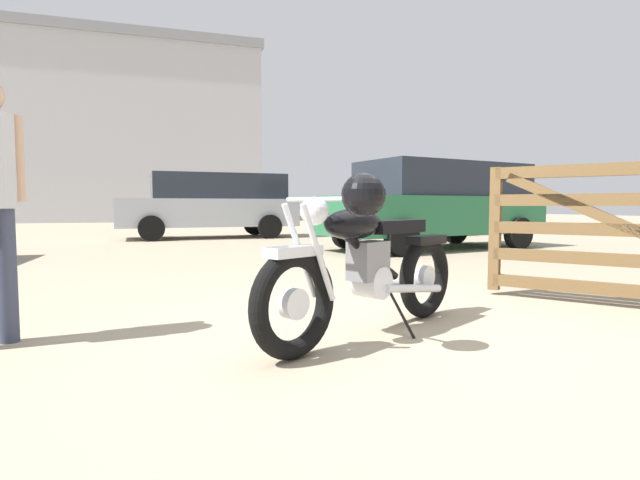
% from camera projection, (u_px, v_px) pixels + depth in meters
% --- Properties ---
extents(ground_plane, '(80.00, 80.00, 0.00)m').
position_uv_depth(ground_plane, '(405.00, 331.00, 3.46)').
color(ground_plane, gray).
extents(vintage_motorcycle, '(1.93, 1.09, 1.07)m').
position_uv_depth(vintage_motorcycle, '(368.00, 264.00, 3.26)').
color(vintage_motorcycle, black).
rests_on(vintage_motorcycle, ground_plane).
extents(dark_sedan_left, '(4.09, 2.24, 1.78)m').
position_uv_depth(dark_sedan_left, '(413.00, 204.00, 14.80)').
color(dark_sedan_left, black).
rests_on(dark_sedan_left, ground_plane).
extents(silver_sedan_mid, '(4.88, 2.41, 1.74)m').
position_uv_depth(silver_sedan_mid, '(437.00, 203.00, 10.01)').
color(silver_sedan_mid, black).
rests_on(silver_sedan_mid, ground_plane).
extents(blue_hatchback_right, '(4.75, 2.08, 1.74)m').
position_uv_depth(blue_hatchback_right, '(212.00, 203.00, 13.45)').
color(blue_hatchback_right, black).
rests_on(blue_hatchback_right, ground_plane).
extents(industrial_building, '(24.69, 14.02, 10.13)m').
position_uv_depth(industrial_building, '(50.00, 136.00, 29.72)').
color(industrial_building, '#B2B2B7').
rests_on(industrial_building, ground_plane).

